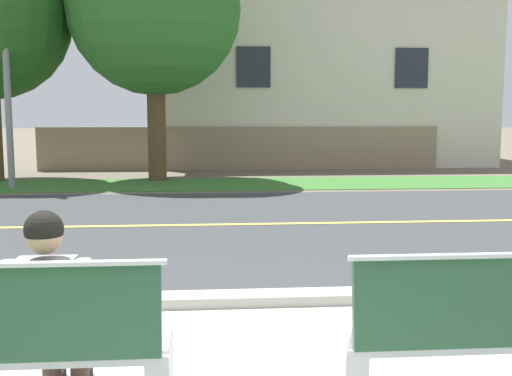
{
  "coord_description": "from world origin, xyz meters",
  "views": [
    {
      "loc": [
        -0.27,
        -3.16,
        1.8
      ],
      "look_at": [
        0.24,
        3.3,
        1.0
      ],
      "focal_mm": 42.05,
      "sensor_mm": 36.0,
      "label": 1
    }
  ],
  "objects": [
    {
      "name": "far_verge_grass",
      "position": [
        0.0,
        12.27,
        0.01
      ],
      "size": [
        48.0,
        2.8,
        0.02
      ],
      "primitive_type": "cube",
      "color": "#38702D",
      "rests_on": "ground_plane"
    },
    {
      "name": "road_centre_line",
      "position": [
        0.0,
        6.5,
        0.01
      ],
      "size": [
        48.0,
        0.14,
        0.01
      ],
      "primitive_type": "cube",
      "color": "#E0CC4C",
      "rests_on": "ground_plane"
    },
    {
      "name": "bench_right",
      "position": [
        1.43,
        0.23,
        0.46
      ],
      "size": [
        1.85,
        0.48,
        1.01
      ],
      "color": "silver",
      "rests_on": "ground_plane"
    },
    {
      "name": "curb_edge",
      "position": [
        0.0,
        2.35,
        0.06
      ],
      "size": [
        44.0,
        0.3,
        0.11
      ],
      "primitive_type": "cube",
      "color": "#ADA89E",
      "rests_on": "ground_plane"
    },
    {
      "name": "garden_wall",
      "position": [
        0.8,
        16.43,
        0.7
      ],
      "size": [
        13.0,
        0.36,
        1.4
      ],
      "primitive_type": "cube",
      "color": "gray",
      "rests_on": "ground_plane"
    },
    {
      "name": "ground_plane",
      "position": [
        0.0,
        8.0,
        0.0
      ],
      "size": [
        140.0,
        140.0,
        0.0
      ],
      "primitive_type": "plane",
      "color": "#665B4C"
    },
    {
      "name": "streetlamp",
      "position": [
        -5.09,
        12.07,
        4.09
      ],
      "size": [
        0.24,
        2.1,
        7.16
      ],
      "color": "gray",
      "rests_on": "ground_plane"
    },
    {
      "name": "seated_person_grey",
      "position": [
        -1.22,
        0.4,
        0.68
      ],
      "size": [
        0.52,
        0.68,
        1.25
      ],
      "color": "#47382D",
      "rests_on": "ground_plane"
    },
    {
      "name": "house_across_street",
      "position": [
        3.81,
        19.63,
        3.36
      ],
      "size": [
        12.52,
        6.91,
        6.63
      ],
      "color": "beige",
      "rests_on": "ground_plane"
    },
    {
      "name": "street_asphalt",
      "position": [
        0.0,
        6.5,
        0.0
      ],
      "size": [
        52.0,
        8.0,
        0.01
      ],
      "primitive_type": "cube",
      "color": "#383A3D",
      "rests_on": "ground_plane"
    },
    {
      "name": "bench_left",
      "position": [
        -1.43,
        0.23,
        0.46
      ],
      "size": [
        1.85,
        0.48,
        1.01
      ],
      "color": "silver",
      "rests_on": "ground_plane"
    }
  ]
}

